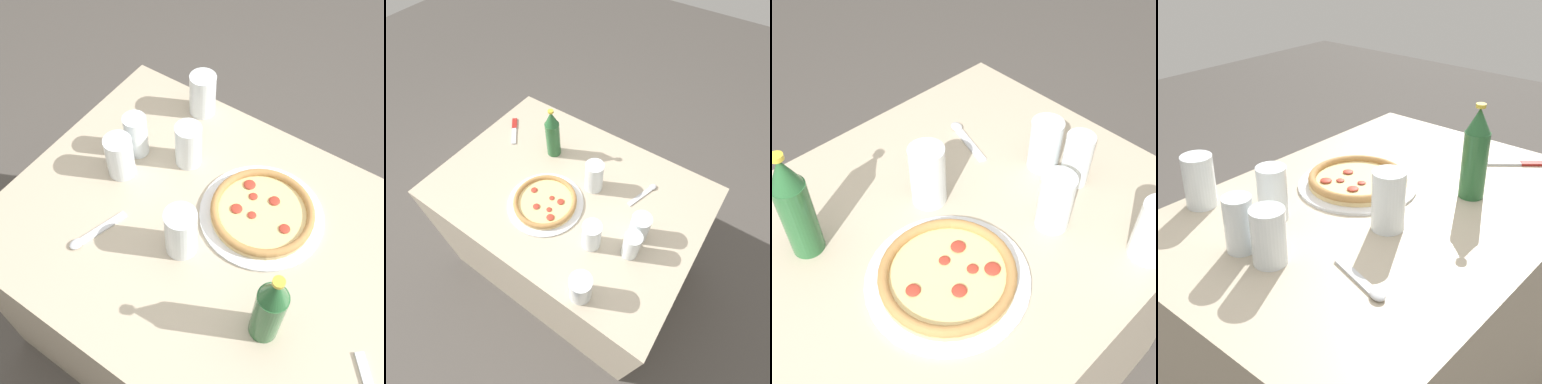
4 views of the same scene
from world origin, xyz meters
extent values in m
plane|color=#4C4742|center=(0.00, 0.00, 0.00)|extent=(8.00, 8.00, 0.00)
cube|color=#B7A88E|center=(0.00, 0.00, 0.38)|extent=(1.20, 0.85, 0.76)
cylinder|color=silver|center=(0.04, 0.12, 0.76)|extent=(0.33, 0.33, 0.01)
cylinder|color=#DBB775|center=(0.04, 0.12, 0.77)|extent=(0.27, 0.27, 0.01)
cylinder|color=#EACC7F|center=(0.04, 0.12, 0.78)|extent=(0.24, 0.24, 0.00)
torus|color=#AD7A42|center=(0.04, 0.12, 0.79)|extent=(0.28, 0.28, 0.02)
ellipsoid|color=#A83323|center=(-0.03, 0.17, 0.79)|extent=(0.03, 0.03, 0.01)
ellipsoid|color=#A83323|center=(-0.02, 0.09, 0.79)|extent=(0.03, 0.03, 0.01)
ellipsoid|color=#A83323|center=(0.03, 0.09, 0.79)|extent=(0.02, 0.02, 0.01)
ellipsoid|color=#A83323|center=(0.12, 0.10, 0.79)|extent=(0.03, 0.03, 0.01)
ellipsoid|color=#A83323|center=(0.05, 0.16, 0.79)|extent=(0.03, 0.03, 0.01)
ellipsoid|color=#A83323|center=(0.00, 0.15, 0.79)|extent=(0.02, 0.02, 0.01)
cylinder|color=white|center=(-0.37, 0.11, 0.83)|extent=(0.07, 0.07, 0.13)
cylinder|color=#935123|center=(-0.37, 0.11, 0.80)|extent=(0.06, 0.06, 0.08)
cylinder|color=white|center=(-0.08, -0.08, 0.84)|extent=(0.08, 0.08, 0.15)
cylinder|color=orange|center=(-0.08, -0.08, 0.80)|extent=(0.07, 0.07, 0.08)
cylinder|color=white|center=(-0.31, 0.36, 0.83)|extent=(0.08, 0.08, 0.14)
cylinder|color=silver|center=(-0.31, 0.36, 0.81)|extent=(0.07, 0.07, 0.09)
cylinder|color=white|center=(-0.36, 0.03, 0.83)|extent=(0.08, 0.08, 0.13)
cylinder|color=black|center=(-0.36, 0.03, 0.80)|extent=(0.06, 0.06, 0.08)
cylinder|color=white|center=(-0.23, 0.17, 0.83)|extent=(0.08, 0.08, 0.14)
cylinder|color=maroon|center=(-0.23, 0.17, 0.80)|extent=(0.06, 0.06, 0.08)
cylinder|color=#286033|center=(0.20, -0.15, 0.85)|extent=(0.07, 0.07, 0.18)
cone|color=#286033|center=(0.20, -0.15, 0.98)|extent=(0.06, 0.06, 0.07)
cylinder|color=gold|center=(0.20, -0.15, 1.02)|extent=(0.03, 0.03, 0.01)
cube|color=maroon|center=(0.50, -0.19, 0.76)|extent=(0.07, 0.08, 0.01)
cube|color=silver|center=(0.44, -0.12, 0.76)|extent=(0.09, 0.10, 0.01)
cube|color=silver|center=(-0.28, -0.15, 0.76)|extent=(0.06, 0.14, 0.01)
ellipsoid|color=silver|center=(-0.31, -0.23, 0.77)|extent=(0.04, 0.05, 0.01)
camera|label=1|loc=(0.28, -0.56, 1.85)|focal=45.00mm
camera|label=2|loc=(-0.49, 0.64, 1.86)|focal=28.00mm
camera|label=3|loc=(0.40, 0.54, 1.58)|focal=45.00mm
camera|label=4|loc=(-0.98, -0.74, 1.44)|focal=50.00mm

